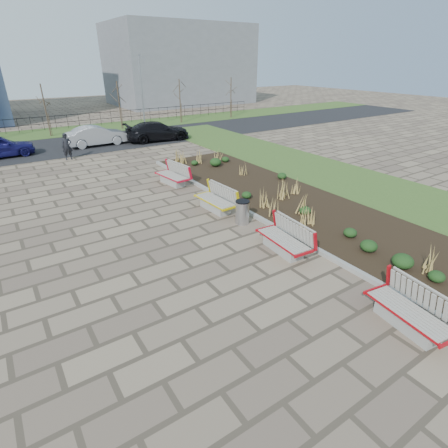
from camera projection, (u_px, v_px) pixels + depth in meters
ground at (240, 313)px, 8.81m from camera, size 120.00×120.00×0.00m
planting_bed at (287, 200)px, 15.68m from camera, size 4.50×18.00×0.10m
planting_curb at (246, 211)px, 14.50m from camera, size 0.16×18.00×0.15m
grass_verge_near at (355, 182)px, 18.07m from camera, size 5.00×38.00×0.04m
grass_verge_far at (48, 133)px, 29.86m from camera, size 80.00×5.00×0.04m
road at (62, 147)px, 25.35m from camera, size 80.00×7.00×0.02m
bench_a at (410, 310)px, 8.15m from camera, size 1.18×2.20×1.00m
bench_b at (283, 238)px, 11.41m from camera, size 1.04×2.16×1.00m
bench_c at (215, 199)px, 14.56m from camera, size 1.01×2.14×1.00m
bench_d at (172, 175)px, 17.63m from camera, size 1.17×2.20×1.00m
litter_bin at (242, 212)px, 13.42m from camera, size 0.53×0.53×0.90m
pedestrian at (67, 147)px, 21.80m from camera, size 0.62×0.44×1.63m
car_silver at (97, 136)px, 25.39m from camera, size 4.29×1.53×1.41m
car_black at (157, 131)px, 26.90m from camera, size 5.08×2.47×1.42m
tree_c at (46, 110)px, 27.87m from camera, size 1.40×1.40×4.00m
tree_d at (119, 105)px, 30.87m from camera, size 1.40×1.40×4.00m
tree_e at (180, 101)px, 33.87m from camera, size 1.40×1.40×4.00m
tree_f at (231, 98)px, 36.87m from camera, size 1.40×1.40×4.00m
lamp_east at (142, 93)px, 31.06m from camera, size 0.24×0.60×6.00m
railing_fence at (43, 123)px, 30.72m from camera, size 44.00×0.10×1.20m
building_grey at (179, 65)px, 48.25m from camera, size 18.00×12.00×10.00m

